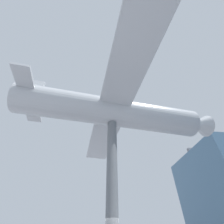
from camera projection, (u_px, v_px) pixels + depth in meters
name	position (u px, v px, depth m)	size (l,w,h in m)	color
support_pylon_central	(112.00, 185.00, 7.49)	(0.60, 0.60, 7.71)	slate
suspended_airplane	(117.00, 113.00, 10.72)	(15.95, 14.51, 2.87)	#B2B7BC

